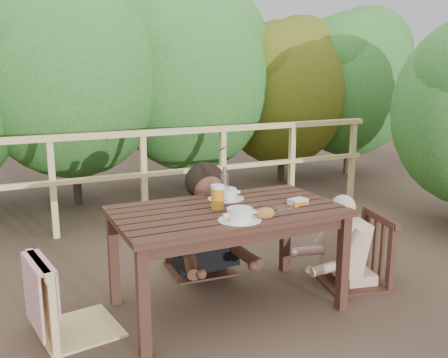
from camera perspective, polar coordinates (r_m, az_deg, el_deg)
name	(u,v)px	position (r m, az deg, el deg)	size (l,w,h in m)	color
ground	(227,306)	(3.58, 0.35, -14.37)	(60.00, 60.00, 0.00)	brown
table	(227,259)	(3.43, 0.36, -9.19)	(1.50, 0.85, 0.70)	#351D15
chair_left	(74,258)	(3.21, -16.85, -8.69)	(0.49, 0.49, 0.98)	#D9BC7B
chair_far	(199,211)	(4.00, -2.91, -3.73)	(0.50, 0.50, 1.00)	#351D15
chair_right	(355,220)	(3.89, 14.78, -4.58)	(0.50, 0.50, 1.00)	#351D15
woman	(198,186)	(3.96, -3.05, -0.84)	(0.57, 0.70, 1.41)	black
diner_right	(358,210)	(3.89, 15.18, -3.47)	(0.46, 0.57, 1.15)	beige
railing	(144,179)	(5.19, -9.18, 0.02)	(5.60, 0.10, 1.01)	#D9BC7B
hedge_row	(144,45)	(6.34, -9.17, 14.99)	(6.60, 1.60, 3.80)	#2E6627
soup_near	(240,215)	(3.06, 1.83, -4.17)	(0.27, 0.27, 0.09)	white
soup_far	(226,194)	(3.55, 0.22, -1.79)	(0.26, 0.26, 0.09)	white
bread_roll	(265,213)	(3.13, 4.76, -3.97)	(0.13, 0.10, 0.07)	#9D6525
beer_glass	(218,198)	(3.29, -0.74, -2.19)	(0.09, 0.09, 0.18)	gold
bottle	(225,185)	(3.48, 0.09, -0.67)	(0.06, 0.06, 0.25)	white
tumbler	(282,211)	(3.20, 6.73, -3.64)	(0.06, 0.06, 0.07)	silver
butter_tub	(298,203)	(3.44, 8.48, -2.71)	(0.13, 0.09, 0.05)	silver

